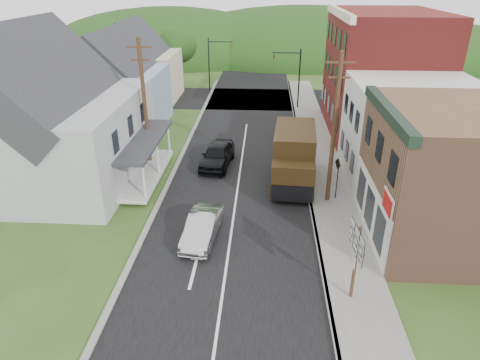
% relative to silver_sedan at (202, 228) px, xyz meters
% --- Properties ---
extents(ground, '(120.00, 120.00, 0.00)m').
position_rel_silver_sedan_xyz_m(ground, '(1.46, 1.03, -0.69)').
color(ground, '#2D4719').
rests_on(ground, ground).
extents(road, '(9.00, 90.00, 0.02)m').
position_rel_silver_sedan_xyz_m(road, '(1.46, 11.03, -0.69)').
color(road, black).
rests_on(road, ground).
extents(cross_road, '(60.00, 9.00, 0.02)m').
position_rel_silver_sedan_xyz_m(cross_road, '(1.46, 28.03, -0.69)').
color(cross_road, black).
rests_on(cross_road, ground).
extents(sidewalk_right, '(2.80, 55.00, 0.15)m').
position_rel_silver_sedan_xyz_m(sidewalk_right, '(7.36, 9.03, -0.62)').
color(sidewalk_right, slate).
rests_on(sidewalk_right, ground).
extents(curb_right, '(0.20, 55.00, 0.15)m').
position_rel_silver_sedan_xyz_m(curb_right, '(6.01, 9.03, -0.62)').
color(curb_right, slate).
rests_on(curb_right, ground).
extents(curb_left, '(0.30, 55.00, 0.12)m').
position_rel_silver_sedan_xyz_m(curb_left, '(-3.19, 9.03, -0.63)').
color(curb_left, slate).
rests_on(curb_left, ground).
extents(storefront_tan, '(8.00, 8.00, 7.00)m').
position_rel_silver_sedan_xyz_m(storefront_tan, '(12.76, 1.03, 2.81)').
color(storefront_tan, brown).
rests_on(storefront_tan, ground).
extents(storefront_white, '(8.00, 7.00, 6.50)m').
position_rel_silver_sedan_xyz_m(storefront_white, '(12.76, 8.53, 2.56)').
color(storefront_white, silver).
rests_on(storefront_white, ground).
extents(storefront_red, '(8.00, 12.00, 10.00)m').
position_rel_silver_sedan_xyz_m(storefront_red, '(12.76, 18.03, 4.31)').
color(storefront_red, maroon).
rests_on(storefront_red, ground).
extents(house_gray, '(10.20, 12.24, 8.35)m').
position_rel_silver_sedan_xyz_m(house_gray, '(-10.54, 7.03, 3.54)').
color(house_gray, '#A4A8A9').
rests_on(house_gray, ground).
extents(house_blue, '(7.14, 8.16, 7.28)m').
position_rel_silver_sedan_xyz_m(house_blue, '(-9.54, 18.03, 3.00)').
color(house_blue, '#849EB4').
rests_on(house_blue, ground).
extents(house_cream, '(7.14, 8.16, 7.28)m').
position_rel_silver_sedan_xyz_m(house_cream, '(-10.04, 27.03, 3.00)').
color(house_cream, beige).
rests_on(house_cream, ground).
extents(utility_pole_right, '(1.60, 0.26, 9.00)m').
position_rel_silver_sedan_xyz_m(utility_pole_right, '(7.06, 4.53, 3.96)').
color(utility_pole_right, '#472D19').
rests_on(utility_pole_right, ground).
extents(utility_pole_left, '(1.60, 0.26, 9.00)m').
position_rel_silver_sedan_xyz_m(utility_pole_left, '(-5.04, 9.03, 3.96)').
color(utility_pole_left, '#472D19').
rests_on(utility_pole_left, ground).
extents(traffic_signal_right, '(2.87, 0.20, 6.00)m').
position_rel_silver_sedan_xyz_m(traffic_signal_right, '(5.76, 24.53, 3.07)').
color(traffic_signal_right, black).
rests_on(traffic_signal_right, ground).
extents(traffic_signal_left, '(2.87, 0.20, 6.00)m').
position_rel_silver_sedan_xyz_m(traffic_signal_left, '(-2.84, 31.53, 3.07)').
color(traffic_signal_left, black).
rests_on(traffic_signal_left, ground).
extents(tree_left_b, '(4.80, 4.80, 6.94)m').
position_rel_silver_sedan_xyz_m(tree_left_b, '(-15.54, 13.03, 4.19)').
color(tree_left_b, '#382616').
rests_on(tree_left_b, ground).
extents(tree_left_c, '(5.80, 5.80, 8.41)m').
position_rel_silver_sedan_xyz_m(tree_left_c, '(-17.54, 21.03, 5.24)').
color(tree_left_c, '#382616').
rests_on(tree_left_c, ground).
extents(tree_left_d, '(4.80, 4.80, 6.94)m').
position_rel_silver_sedan_xyz_m(tree_left_d, '(-7.54, 33.03, 4.19)').
color(tree_left_d, '#382616').
rests_on(tree_left_d, ground).
extents(forested_ridge, '(90.00, 30.00, 16.00)m').
position_rel_silver_sedan_xyz_m(forested_ridge, '(1.46, 56.03, -0.69)').
color(forested_ridge, '#16340F').
rests_on(forested_ridge, ground).
extents(silver_sedan, '(1.87, 4.32, 1.38)m').
position_rel_silver_sedan_xyz_m(silver_sedan, '(0.00, 0.00, 0.00)').
color(silver_sedan, '#A5A6AA').
rests_on(silver_sedan, ground).
extents(dark_sedan, '(2.50, 5.03, 1.65)m').
position_rel_silver_sedan_xyz_m(dark_sedan, '(-0.24, 9.56, 0.13)').
color(dark_sedan, black).
rests_on(dark_sedan, ground).
extents(delivery_van, '(3.05, 6.59, 3.60)m').
position_rel_silver_sedan_xyz_m(delivery_van, '(5.07, 7.07, 1.13)').
color(delivery_van, '#33220E').
rests_on(delivery_van, ground).
extents(route_sign_cluster, '(0.25, 1.99, 3.48)m').
position_rel_silver_sedan_xyz_m(route_sign_cluster, '(6.95, -4.19, 1.71)').
color(route_sign_cluster, '#472D19').
rests_on(route_sign_cluster, sidewalk_right).
extents(warning_sign, '(0.23, 0.71, 2.67)m').
position_rel_silver_sedan_xyz_m(warning_sign, '(7.56, 4.78, 1.17)').
color(warning_sign, black).
rests_on(warning_sign, sidewalk_right).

